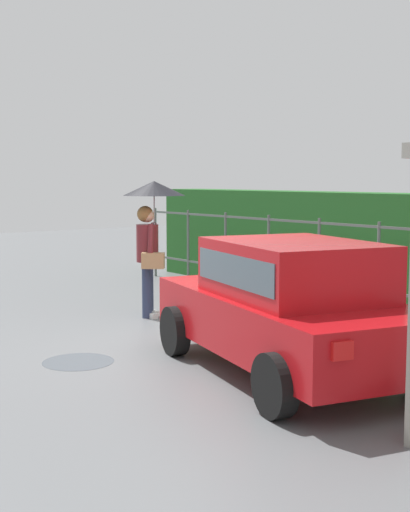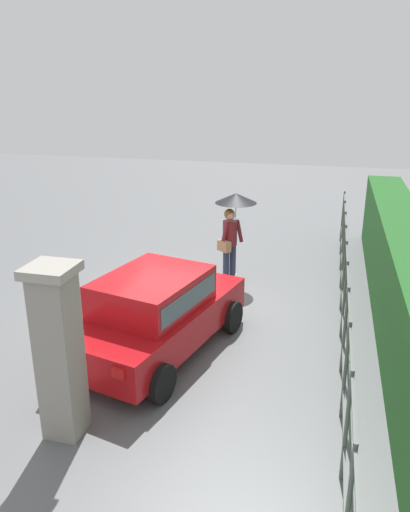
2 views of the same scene
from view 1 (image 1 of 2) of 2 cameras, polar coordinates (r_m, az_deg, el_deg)
name	(u,v)px [view 1 (image 1 of 2)]	position (r m, az deg, el deg)	size (l,w,h in m)	color
ground_plane	(207,348)	(9.11, 0.19, -7.38)	(40.00, 40.00, 0.00)	slate
car	(290,302)	(7.81, 6.81, -3.70)	(3.98, 2.54, 1.48)	#B71116
pedestrian	(151,216)	(11.00, -4.31, 3.18)	(0.96, 0.96, 2.10)	#2D3856
fence_section	(378,266)	(11.02, 13.69, -0.81)	(12.33, 0.05, 1.50)	#59605B
puddle_near	(78,362)	(8.58, -10.12, -8.33)	(0.84, 0.84, 0.00)	#4C545B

